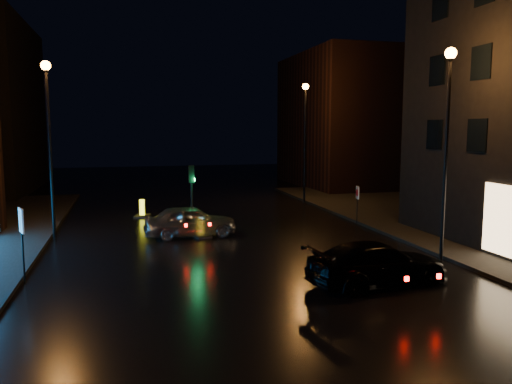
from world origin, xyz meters
The scene contains 12 objects.
ground centered at (0.00, 0.00, 0.00)m, with size 120.00×120.00×0.00m, color black.
building_far_right centered at (15.00, 32.00, 6.00)m, with size 8.00×14.00×12.00m, color black.
street_lamp_lfar centered at (-7.80, 14.00, 5.56)m, with size 0.44×0.44×8.37m.
street_lamp_rnear centered at (7.80, 6.00, 5.56)m, with size 0.44×0.44×8.37m.
street_lamp_rfar centered at (7.80, 22.00, 5.56)m, with size 0.44×0.44×8.37m.
traffic_signal centered at (-1.20, 14.00, 0.50)m, with size 1.40×2.40×3.45m.
silver_hatchback centered at (-1.40, 13.10, 0.77)m, with size 1.81×4.50×1.53m, color #94959B.
dark_sedan centered at (3.81, 3.86, 0.73)m, with size 2.04×5.03×1.46m, color black.
bollard_near centered at (-0.94, 12.83, 0.21)m, with size 1.04×1.27×0.96m.
bollard_far centered at (-3.53, 19.33, 0.23)m, with size 1.07×1.36×1.05m.
road_sign_left centered at (-7.90, 7.16, 1.95)m, with size 0.27×0.61×2.60m.
road_sign_right centered at (7.90, 13.81, 1.60)m, with size 0.15×0.52×2.14m.
Camera 1 is at (-4.36, -11.07, 5.31)m, focal length 35.00 mm.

